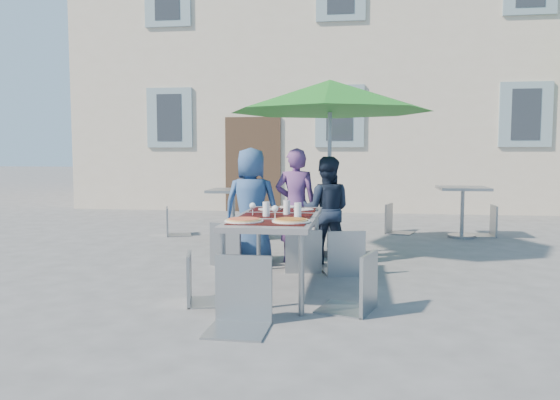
# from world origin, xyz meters

# --- Properties ---
(ground) EXTENTS (90.00, 90.00, 0.00)m
(ground) POSITION_xyz_m (0.00, 0.00, 0.00)
(ground) COLOR #4F4F52
(ground) RESTS_ON ground
(building) EXTENTS (13.60, 8.20, 11.10)m
(building) POSITION_xyz_m (-0.00, 11.50, 4.85)
(building) COLOR #B9AA95
(building) RESTS_ON ground
(dining_table) EXTENTS (0.80, 1.85, 0.76)m
(dining_table) POSITION_xyz_m (-0.40, 0.33, 0.70)
(dining_table) COLOR #49494E
(dining_table) RESTS_ON ground
(pizza_near_left) EXTENTS (0.35, 0.35, 0.03)m
(pizza_near_left) POSITION_xyz_m (-0.62, -0.21, 0.77)
(pizza_near_left) COLOR white
(pizza_near_left) RESTS_ON dining_table
(pizza_near_right) EXTENTS (0.35, 0.35, 0.03)m
(pizza_near_right) POSITION_xyz_m (-0.19, -0.17, 0.77)
(pizza_near_right) COLOR white
(pizza_near_right) RESTS_ON dining_table
(glassware) EXTENTS (0.53, 0.44, 0.15)m
(glassware) POSITION_xyz_m (-0.35, 0.25, 0.83)
(glassware) COLOR silver
(glassware) RESTS_ON dining_table
(place_settings) EXTENTS (0.65, 0.52, 0.01)m
(place_settings) POSITION_xyz_m (-0.37, 0.96, 0.76)
(place_settings) COLOR white
(place_settings) RESTS_ON dining_table
(child_0) EXTENTS (0.72, 0.49, 1.44)m
(child_0) POSITION_xyz_m (-0.91, 1.67, 0.72)
(child_0) COLOR #2E4E80
(child_0) RESTS_ON ground
(child_1) EXTENTS (0.52, 0.34, 1.44)m
(child_1) POSITION_xyz_m (-0.36, 1.76, 0.72)
(child_1) COLOR #603873
(child_1) RESTS_ON ground
(child_2) EXTENTS (0.65, 0.38, 1.33)m
(child_2) POSITION_xyz_m (0.02, 1.75, 0.67)
(child_2) COLOR #172032
(child_2) RESTS_ON ground
(chair_0) EXTENTS (0.59, 0.59, 1.01)m
(chair_0) POSITION_xyz_m (-1.12, 1.39, 0.60)
(chair_0) COLOR gray
(chair_0) RESTS_ON ground
(chair_1) EXTENTS (0.48, 0.48, 0.95)m
(chair_1) POSITION_xyz_m (-0.21, 1.19, 0.56)
(chair_1) COLOR #8F959A
(chair_1) RESTS_ON ground
(chair_2) EXTENTS (0.53, 0.53, 0.97)m
(chair_2) POSITION_xyz_m (0.27, 1.10, 0.57)
(chair_2) COLOR #93999F
(chair_2) RESTS_ON ground
(chair_3) EXTENTS (0.48, 0.48, 0.88)m
(chair_3) POSITION_xyz_m (-1.02, -0.28, 0.51)
(chair_3) COLOR gray
(chair_3) RESTS_ON ground
(chair_4) EXTENTS (0.56, 0.55, 1.00)m
(chair_4) POSITION_xyz_m (0.41, -0.34, 0.59)
(chair_4) COLOR #93999E
(chair_4) RESTS_ON ground
(chair_5) EXTENTS (0.48, 0.48, 1.06)m
(chair_5) POSITION_xyz_m (-0.50, -0.89, 0.63)
(chair_5) COLOR #91989D
(chair_5) RESTS_ON ground
(patio_umbrella) EXTENTS (2.70, 2.70, 2.34)m
(patio_umbrella) POSITION_xyz_m (0.03, 2.29, 2.11)
(patio_umbrella) COLOR #929499
(patio_umbrella) RESTS_ON ground
(cafe_table_0) EXTENTS (0.74, 0.74, 0.80)m
(cafe_table_0) POSITION_xyz_m (-1.55, 3.45, 0.56)
(cafe_table_0) COLOR #929499
(cafe_table_0) RESTS_ON ground
(bg_chair_l_0) EXTENTS (0.51, 0.51, 0.90)m
(bg_chair_l_0) POSITION_xyz_m (-2.63, 3.65, 0.52)
(bg_chair_l_0) COLOR gray
(bg_chair_l_0) RESTS_ON ground
(bg_chair_r_0) EXTENTS (0.44, 0.44, 0.96)m
(bg_chair_r_0) POSITION_xyz_m (-1.12, 3.57, 0.56)
(bg_chair_r_0) COLOR gray
(bg_chair_r_0) RESTS_ON ground
(cafe_table_1) EXTENTS (0.77, 0.77, 0.83)m
(cafe_table_1) POSITION_xyz_m (2.10, 4.09, 0.60)
(cafe_table_1) COLOR #929499
(cafe_table_1) RESTS_ON ground
(bg_chair_l_1) EXTENTS (0.54, 0.53, 0.95)m
(bg_chair_l_1) POSITION_xyz_m (1.05, 4.45, 0.56)
(bg_chair_l_1) COLOR gray
(bg_chair_l_1) RESTS_ON ground
(bg_chair_r_1) EXTENTS (0.44, 0.44, 0.97)m
(bg_chair_r_1) POSITION_xyz_m (2.55, 4.30, 0.57)
(bg_chair_r_1) COLOR gray
(bg_chair_r_1) RESTS_ON ground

